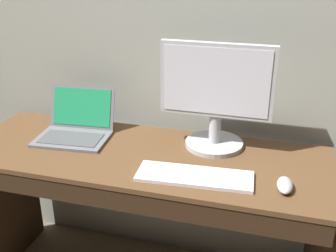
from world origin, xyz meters
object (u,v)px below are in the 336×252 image
object	(u,v)px
external_monitor	(216,96)
wired_keyboard	(195,176)
laptop_space_gray	(75,129)
computer_mouse	(285,185)

from	to	relation	value
external_monitor	wired_keyboard	world-z (taller)	external_monitor
laptop_space_gray	external_monitor	world-z (taller)	external_monitor
computer_mouse	wired_keyboard	bearing A→B (deg)	178.77
wired_keyboard	computer_mouse	xyz separation A→B (m)	(0.33, 0.01, 0.01)
laptop_space_gray	wired_keyboard	world-z (taller)	laptop_space_gray
laptop_space_gray	wired_keyboard	bearing A→B (deg)	-19.54
wired_keyboard	laptop_space_gray	bearing A→B (deg)	160.46
external_monitor	laptop_space_gray	bearing A→B (deg)	-174.22
laptop_space_gray	wired_keyboard	distance (m)	0.65
wired_keyboard	computer_mouse	bearing A→B (deg)	1.84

